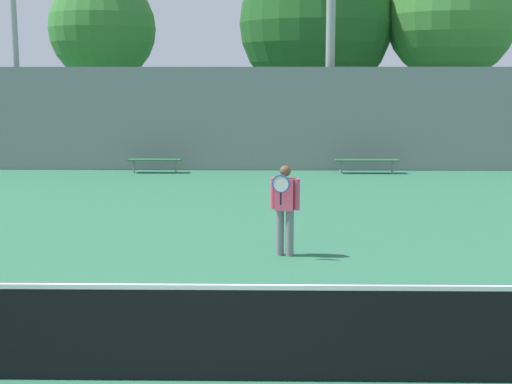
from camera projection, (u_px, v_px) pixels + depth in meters
ground_plane at (196, 380)px, 7.39m from camera, size 100.00×100.00×0.00m
tennis_net at (195, 332)px, 7.31m from camera, size 10.63×0.09×1.03m
tennis_player at (285, 206)px, 12.33m from camera, size 0.51×0.47×1.59m
bench_courtside_near at (155, 160)px, 22.86m from camera, size 1.69×0.40×0.44m
bench_courtside_far at (367, 161)px, 22.75m from camera, size 2.05×0.40×0.44m
light_pole_far_right at (331, 24)px, 23.29m from camera, size 0.90×0.60×8.39m
back_fence at (245, 119)px, 23.32m from camera, size 29.96×0.06×3.37m
tree_green_tall at (451, 16)px, 27.54m from camera, size 5.05×5.05×7.90m
tree_green_broad at (103, 29)px, 29.61m from camera, size 4.42×4.42×7.22m
tree_dark_dense at (316, 24)px, 28.18m from camera, size 6.05×6.05×8.15m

